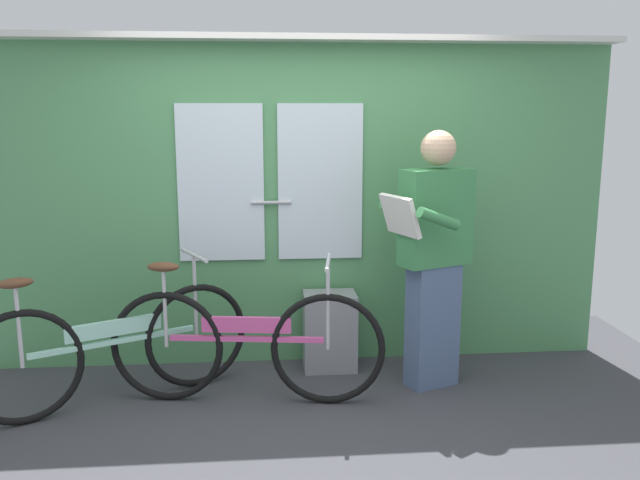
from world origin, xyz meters
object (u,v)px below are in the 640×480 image
object	(u,v)px
bicycle_near_door	(245,344)
bicycle_leaning_behind	(114,347)
passenger_reading_newspaper	(434,254)
trash_bin_by_wall	(330,331)

from	to	relation	value
bicycle_near_door	bicycle_leaning_behind	bearing A→B (deg)	-175.06
bicycle_leaning_behind	passenger_reading_newspaper	distance (m)	2.12
bicycle_near_door	passenger_reading_newspaper	xyz separation A→B (m)	(1.23, 0.17, 0.52)
passenger_reading_newspaper	trash_bin_by_wall	bearing A→B (deg)	-50.74
bicycle_near_door	trash_bin_by_wall	distance (m)	0.79
bicycle_near_door	trash_bin_by_wall	bearing A→B (deg)	49.38
trash_bin_by_wall	bicycle_leaning_behind	bearing A→B (deg)	-161.06
bicycle_near_door	bicycle_leaning_behind	xyz separation A→B (m)	(-0.82, 0.04, -0.01)
bicycle_leaning_behind	trash_bin_by_wall	bearing A→B (deg)	-7.78
bicycle_leaning_behind	passenger_reading_newspaper	size ratio (longest dim) A/B	0.94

